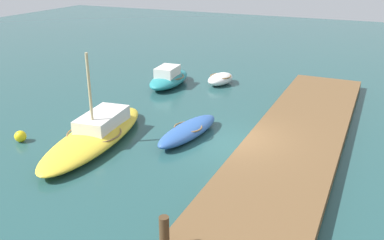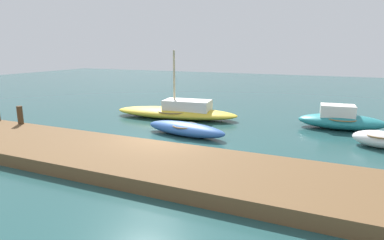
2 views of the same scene
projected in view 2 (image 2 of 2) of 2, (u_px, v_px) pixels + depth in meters
ground_plane at (163, 148)px, 13.97m from camera, size 84.00×84.00×0.00m
dock_platform at (131, 160)px, 11.79m from camera, size 22.36×3.85×0.46m
dinghy_white at (381, 139)px, 13.98m from camera, size 2.42×1.62×0.71m
sailboat_yellow at (177, 111)px, 19.78m from camera, size 7.82×3.20×4.03m
rowboat_blue at (185, 129)px, 15.87m from camera, size 4.41×1.80×0.65m
motorboat_teal at (341, 120)px, 17.15m from camera, size 4.42×2.14×1.26m
mooring_post_mid_west at (20, 115)px, 16.22m from camera, size 0.27×0.27×0.90m
marker_buoy at (180, 105)px, 23.09m from camera, size 0.51×0.51×0.51m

